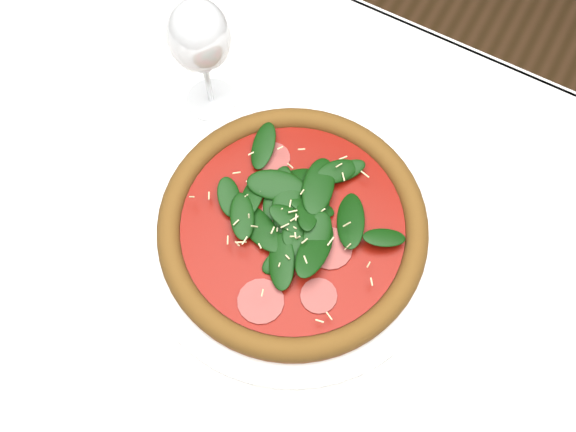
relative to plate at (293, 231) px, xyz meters
The scene contains 5 objects.
ground 0.76m from the plate, 60.01° to the right, with size 6.00×6.00×0.00m, color brown.
dining_table 0.12m from the plate, 60.01° to the right, with size 1.21×0.81×0.75m.
plate is the anchor object (origin of this frame).
pizza 0.02m from the plate, 90.00° to the left, with size 0.38×0.38×0.04m.
wine_glass 0.25m from the plate, 148.47° to the left, with size 0.08×0.08×0.18m.
Camera 1 is at (0.11, -0.21, 1.48)m, focal length 40.00 mm.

